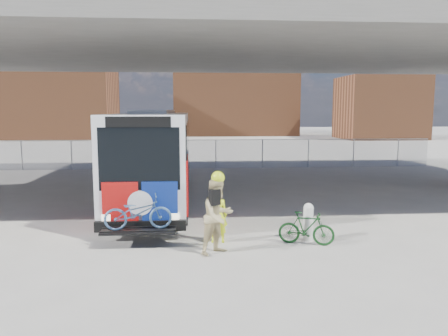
{
  "coord_description": "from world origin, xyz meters",
  "views": [
    {
      "loc": [
        -0.56,
        -15.62,
        3.67
      ],
      "look_at": [
        0.62,
        0.01,
        1.6
      ],
      "focal_mm": 35.0,
      "sensor_mm": 36.0,
      "label": 1
    }
  ],
  "objects": [
    {
      "name": "cyclist_hivis",
      "position": [
        0.15,
        -3.77,
        0.81
      ],
      "size": [
        0.56,
        0.37,
        1.69
      ],
      "rotation": [
        0.0,
        0.0,
        3.14
      ],
      "color": "#E8FF1A",
      "rests_on": "ground"
    },
    {
      "name": "cyclist_tan",
      "position": [
        0.11,
        -4.73,
        1.02
      ],
      "size": [
        1.21,
        1.18,
        2.16
      ],
      "rotation": [
        0.0,
        0.0,
        0.67
      ],
      "color": "tan",
      "rests_on": "ground"
    },
    {
      "name": "bollard",
      "position": [
        2.73,
        -3.77,
        0.58
      ],
      "size": [
        0.28,
        0.28,
        1.08
      ],
      "color": "white",
      "rests_on": "ground"
    },
    {
      "name": "overpass",
      "position": [
        0.0,
        4.0,
        6.54
      ],
      "size": [
        40.0,
        16.0,
        7.95
      ],
      "color": "#605E59",
      "rests_on": "ground"
    },
    {
      "name": "ground",
      "position": [
        0.0,
        0.0,
        0.0
      ],
      "size": [
        160.0,
        160.0,
        0.0
      ],
      "primitive_type": "plane",
      "color": "#9E9991",
      "rests_on": "ground"
    },
    {
      "name": "smokestack",
      "position": [
        14.0,
        55.0,
        12.5
      ],
      "size": [
        2.2,
        2.2,
        25.0
      ],
      "primitive_type": "cylinder",
      "color": "brown",
      "rests_on": "ground"
    },
    {
      "name": "bus",
      "position": [
        -2.0,
        2.55,
        2.11
      ],
      "size": [
        2.67,
        12.96,
        3.69
      ],
      "color": "silver",
      "rests_on": "ground"
    },
    {
      "name": "chainlink_fence",
      "position": [
        0.0,
        12.0,
        1.42
      ],
      "size": [
        30.0,
        0.06,
        30.0
      ],
      "color": "gray",
      "rests_on": "ground"
    },
    {
      "name": "bike_parked",
      "position": [
        2.58,
        -4.17,
        0.46
      ],
      "size": [
        1.59,
        0.91,
        0.92
      ],
      "primitive_type": "imported",
      "rotation": [
        0.0,
        0.0,
        1.24
      ],
      "color": "#133E18",
      "rests_on": "ground"
    },
    {
      "name": "brick_buildings",
      "position": [
        1.23,
        48.23,
        5.42
      ],
      "size": [
        54.0,
        22.0,
        12.0
      ],
      "color": "brown",
      "rests_on": "ground"
    }
  ]
}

